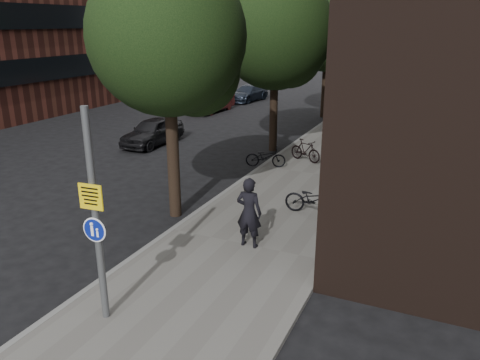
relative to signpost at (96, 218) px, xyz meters
The scene contains 15 objects.
ground 2.54m from the signpost, 37.28° to the left, with size 120.00×120.00×0.00m, color black.
sidewalk 11.01m from the signpost, 83.59° to the left, with size 4.50×60.00×0.12m, color #63605B.
curb_edge 10.99m from the signpost, 95.56° to the left, with size 0.15×60.00×0.13m, color slate.
street_tree_near 6.29m from the signpost, 106.33° to the left, with size 4.40×4.40×7.50m.
street_tree_mid 14.25m from the signpost, 96.47° to the left, with size 5.00×5.00×7.80m.
street_tree_far 23.10m from the signpost, 93.94° to the left, with size 5.00×5.00×7.80m.
signpost is the anchor object (origin of this frame).
pedestrian 4.40m from the signpost, 71.49° to the left, with size 0.68×0.45×1.87m, color black.
parked_bike_facade_near 7.36m from the signpost, 71.41° to the left, with size 0.63×1.80×0.95m, color black.
parked_bike_facade_far 13.65m from the signpost, 77.39° to the left, with size 0.42×1.50×0.90m, color black.
parked_bike_curb_near 10.94m from the signpost, 94.48° to the left, with size 0.56×1.61×0.84m, color black.
parked_bike_curb_far 12.37m from the signpost, 88.29° to the left, with size 0.43×1.53×0.92m, color black.
parked_car_near 14.47m from the signpost, 120.77° to the left, with size 1.53×3.81×1.30m, color black.
parked_car_mid 23.21m from the signpost, 112.54° to the left, with size 1.41×4.03×1.33m, color maroon.
parked_car_far 27.96m from the signpost, 107.69° to the left, with size 1.66×4.09×1.19m, color #1A212F.
Camera 1 is at (4.75, -6.86, 5.65)m, focal length 35.00 mm.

